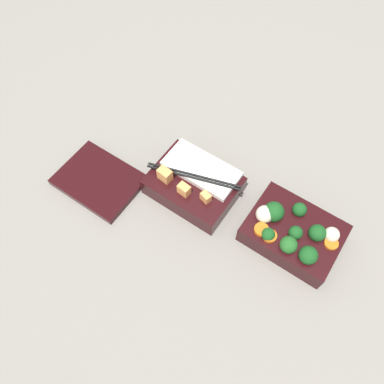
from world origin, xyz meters
name	(u,v)px	position (x,y,z in m)	size (l,w,h in m)	color
ground_plane	(241,215)	(0.00, 0.00, 0.00)	(3.00, 3.00, 0.00)	gray
bento_tray_vegetable	(292,232)	(-0.11, -0.01, 0.03)	(0.19, 0.14, 0.08)	black
bento_tray_rice	(194,184)	(0.12, 0.01, 0.03)	(0.20, 0.14, 0.08)	black
bento_lid	(99,180)	(0.31, 0.11, 0.01)	(0.19, 0.14, 0.02)	black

